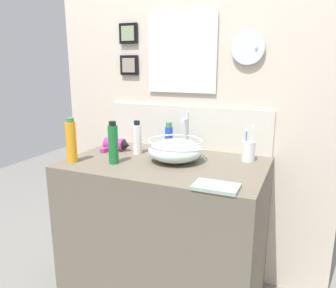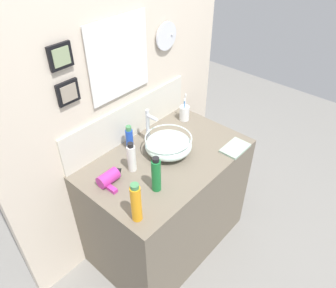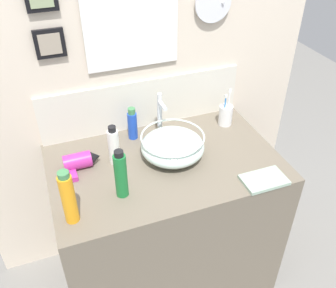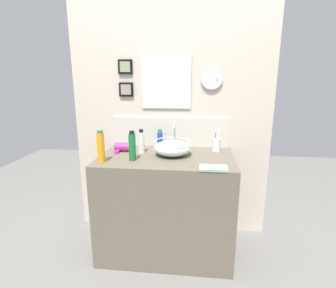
{
  "view_description": "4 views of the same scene",
  "coord_description": "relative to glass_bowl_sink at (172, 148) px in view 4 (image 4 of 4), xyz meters",
  "views": [
    {
      "loc": [
        0.69,
        -1.57,
        1.36
      ],
      "look_at": [
        0.01,
        0.0,
        0.94
      ],
      "focal_mm": 35.0,
      "sensor_mm": 36.0,
      "label": 1
    },
    {
      "loc": [
        -1.18,
        -1.05,
        2.17
      ],
      "look_at": [
        0.01,
        0.0,
        0.94
      ],
      "focal_mm": 35.0,
      "sensor_mm": 36.0,
      "label": 2
    },
    {
      "loc": [
        -0.46,
        -1.28,
        1.94
      ],
      "look_at": [
        0.01,
        0.0,
        0.94
      ],
      "focal_mm": 40.0,
      "sensor_mm": 36.0,
      "label": 3
    },
    {
      "loc": [
        0.24,
        -2.01,
        1.44
      ],
      "look_at": [
        0.01,
        0.0,
        0.94
      ],
      "focal_mm": 28.0,
      "sensor_mm": 36.0,
      "label": 4
    }
  ],
  "objects": [
    {
      "name": "lotion_bottle",
      "position": [
        -0.29,
        -0.17,
        0.05
      ],
      "size": [
        0.05,
        0.05,
        0.23
      ],
      "color": "#197233",
      "rests_on": "vanity_counter"
    },
    {
      "name": "vanity_counter",
      "position": [
        -0.05,
        -0.02,
        -0.48
      ],
      "size": [
        1.07,
        0.67,
        0.84
      ],
      "primitive_type": "cube",
      "color": "#6B6051",
      "rests_on": "ground"
    },
    {
      "name": "spray_bottle",
      "position": [
        -0.51,
        -0.23,
        0.05
      ],
      "size": [
        0.05,
        0.05,
        0.24
      ],
      "color": "orange",
      "rests_on": "vanity_counter"
    },
    {
      "name": "back_panel",
      "position": [
        -0.05,
        0.34,
        0.25
      ],
      "size": [
        1.79,
        0.1,
        2.31
      ],
      "color": "beige",
      "rests_on": "ground"
    },
    {
      "name": "shampoo_bottle",
      "position": [
        -0.13,
        0.22,
        0.02
      ],
      "size": [
        0.05,
        0.05,
        0.17
      ],
      "color": "blue",
      "rests_on": "vanity_counter"
    },
    {
      "name": "hair_drier",
      "position": [
        -0.42,
        0.07,
        -0.03
      ],
      "size": [
        0.17,
        0.13,
        0.08
      ],
      "color": "#B22D8C",
      "rests_on": "vanity_counter"
    },
    {
      "name": "hand_towel",
      "position": [
        0.31,
        -0.3,
        -0.06
      ],
      "size": [
        0.19,
        0.13,
        0.02
      ],
      "primitive_type": "cube",
      "color": "#99B29E",
      "rests_on": "vanity_counter"
    },
    {
      "name": "soap_dispenser",
      "position": [
        -0.27,
        0.06,
        0.03
      ],
      "size": [
        0.05,
        0.05,
        0.2
      ],
      "color": "white",
      "rests_on": "vanity_counter"
    },
    {
      "name": "faucet",
      "position": [
        0.0,
        0.17,
        0.08
      ],
      "size": [
        0.02,
        0.09,
        0.25
      ],
      "color": "silver",
      "rests_on": "vanity_counter"
    },
    {
      "name": "glass_bowl_sink",
      "position": [
        0.0,
        0.0,
        0.0
      ],
      "size": [
        0.3,
        0.3,
        0.12
      ],
      "color": "silver",
      "rests_on": "vanity_counter"
    },
    {
      "name": "toothbrush_cup",
      "position": [
        0.36,
        0.17,
        -0.01
      ],
      "size": [
        0.07,
        0.07,
        0.2
      ],
      "color": "white",
      "rests_on": "vanity_counter"
    },
    {
      "name": "ground_plane",
      "position": [
        -0.05,
        -0.02,
        -0.9
      ],
      "size": [
        6.0,
        6.0,
        0.0
      ],
      "primitive_type": "plane",
      "color": "gray"
    }
  ]
}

